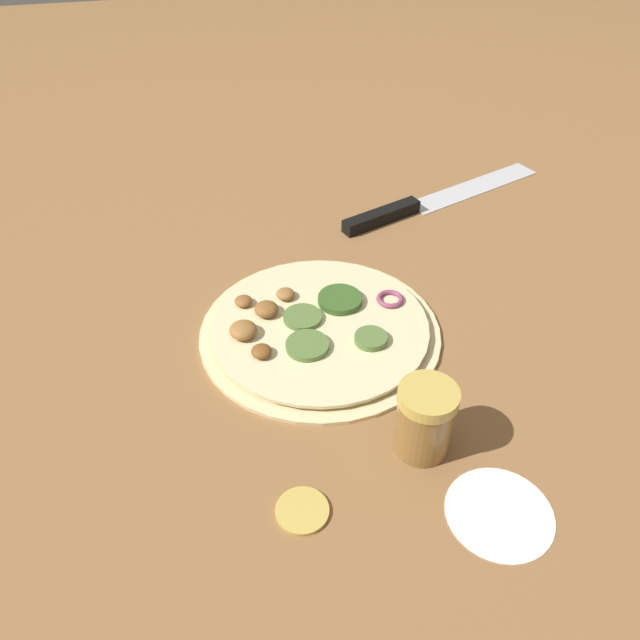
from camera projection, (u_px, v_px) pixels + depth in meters
name	position (u px, v px, depth m)	size (l,w,h in m)	color
ground_plane	(320.00, 333.00, 0.69)	(3.00, 3.00, 0.00)	olive
pizza	(319.00, 328.00, 0.69)	(0.27, 0.27, 0.03)	beige
knife	(415.00, 206.00, 0.89)	(0.15, 0.34, 0.02)	silver
spice_jar	(425.00, 420.00, 0.55)	(0.05, 0.05, 0.07)	olive
loose_cap	(302.00, 509.00, 0.52)	(0.05, 0.05, 0.01)	gold
flour_patch	(499.00, 513.00, 0.52)	(0.09, 0.09, 0.00)	white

